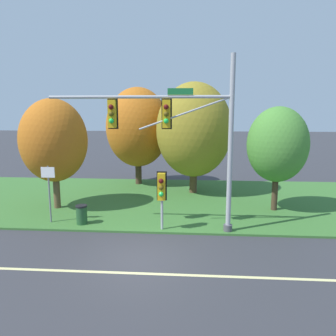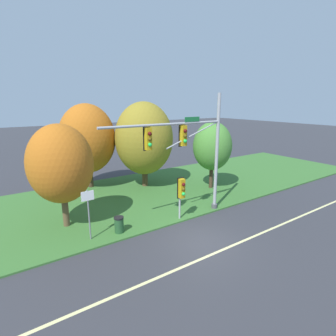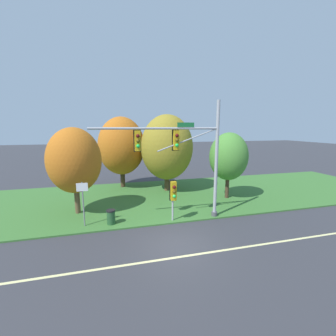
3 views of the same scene
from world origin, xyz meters
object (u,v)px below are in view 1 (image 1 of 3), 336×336
route_sign_post (49,186)px  tree_nearest_road (54,141)px  traffic_signal_mast (181,129)px  tree_left_of_mast (138,127)px  trash_bin (82,214)px  pedestrian_signal_near_kerb (162,189)px  tree_mid_verge (277,145)px  tree_behind_signpost (194,130)px

route_sign_post → tree_nearest_road: (-0.67, 2.43, 2.00)m
traffic_signal_mast → tree_nearest_road: (-7.09, 3.02, -0.82)m
tree_left_of_mast → trash_bin: bearing=-98.2°
pedestrian_signal_near_kerb → route_sign_post: size_ratio=0.97×
pedestrian_signal_near_kerb → tree_mid_verge: bearing=31.6°
tree_nearest_road → trash_bin: (2.29, -2.56, -3.33)m
pedestrian_signal_near_kerb → route_sign_post: (-5.56, 0.75, -0.13)m
trash_bin → traffic_signal_mast: bearing=-5.5°
route_sign_post → tree_nearest_road: tree_nearest_road is taller
traffic_signal_mast → tree_behind_signpost: size_ratio=1.13×
pedestrian_signal_near_kerb → traffic_signal_mast: bearing=10.4°
traffic_signal_mast → tree_left_of_mast: (-3.50, 9.54, -0.40)m
tree_mid_verge → traffic_signal_mast: bearing=-145.5°
tree_nearest_road → tree_left_of_mast: bearing=61.1°
tree_behind_signpost → tree_mid_verge: bearing=-39.3°
route_sign_post → tree_mid_verge: (11.49, 2.90, 1.82)m
traffic_signal_mast → tree_mid_verge: traffic_signal_mast is taller
route_sign_post → tree_nearest_road: size_ratio=0.46×
pedestrian_signal_near_kerb → trash_bin: (-3.95, 0.62, -1.46)m
traffic_signal_mast → tree_mid_verge: bearing=34.5°
pedestrian_signal_near_kerb → trash_bin: pedestrian_signal_near_kerb is taller
route_sign_post → trash_bin: bearing=-4.7°
route_sign_post → tree_mid_verge: 11.99m
route_sign_post → tree_mid_verge: tree_mid_verge is taller
traffic_signal_mast → route_sign_post: bearing=174.7°
traffic_signal_mast → route_sign_post: 7.03m
pedestrian_signal_near_kerb → trash_bin: bearing=171.1°
traffic_signal_mast → route_sign_post: size_ratio=2.93×
tree_behind_signpost → pedestrian_signal_near_kerb: bearing=-101.3°
pedestrian_signal_near_kerb → tree_mid_verge: (5.93, 3.65, 1.69)m
tree_mid_verge → pedestrian_signal_near_kerb: bearing=-148.4°
tree_nearest_road → tree_left_of_mast: tree_left_of_mast is taller
traffic_signal_mast → trash_bin: bearing=174.5°
pedestrian_signal_near_kerb → tree_nearest_road: 7.25m
pedestrian_signal_near_kerb → tree_nearest_road: size_ratio=0.45×
tree_mid_verge → tree_nearest_road: bearing=-177.8°
tree_behind_signpost → tree_mid_verge: size_ratio=1.29×
pedestrian_signal_near_kerb → tree_mid_verge: 7.17m
route_sign_post → trash_bin: (1.61, -0.13, -1.33)m
trash_bin → route_sign_post: bearing=175.3°
tree_nearest_road → tree_behind_signpost: tree_behind_signpost is taller
traffic_signal_mast → tree_left_of_mast: size_ratio=1.15×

